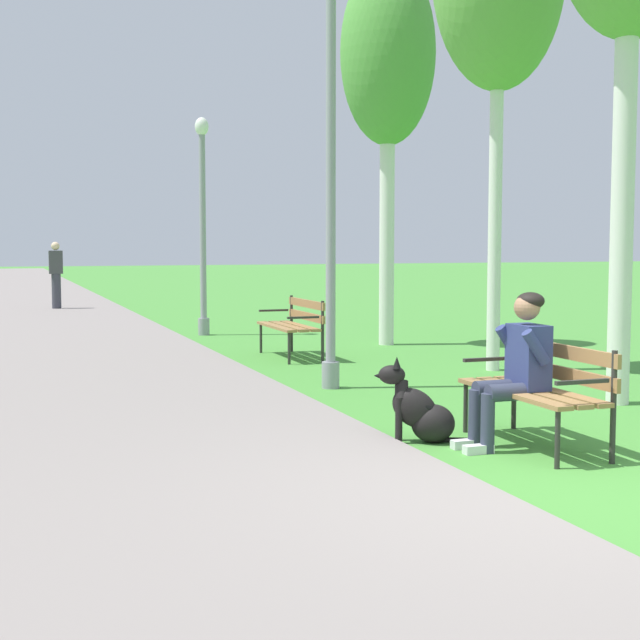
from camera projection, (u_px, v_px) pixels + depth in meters
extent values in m
plane|color=#478E38|center=(565.00, 496.00, 6.01)|extent=(120.00, 120.00, 0.00)
cube|color=gray|center=(43.00, 296.00, 27.87)|extent=(3.21, 60.00, 0.04)
cube|color=olive|center=(511.00, 393.00, 7.35)|extent=(0.14, 1.50, 0.04)
cube|color=olive|center=(530.00, 392.00, 7.41)|extent=(0.14, 1.50, 0.04)
cube|color=olive|center=(549.00, 391.00, 7.47)|extent=(0.14, 1.50, 0.04)
cube|color=olive|center=(560.00, 373.00, 7.49)|extent=(0.04, 1.50, 0.11)
cube|color=olive|center=(560.00, 351.00, 7.48)|extent=(0.04, 1.50, 0.11)
cylinder|color=#2D2B28|center=(466.00, 407.00, 8.01)|extent=(0.04, 0.04, 0.45)
cylinder|color=#2D2B28|center=(514.00, 381.00, 8.16)|extent=(0.04, 0.04, 0.85)
cube|color=#2D2B28|center=(487.00, 359.00, 8.04)|extent=(0.45, 0.04, 0.03)
cylinder|color=#2D2B28|center=(558.00, 438.00, 6.72)|extent=(0.04, 0.04, 0.45)
cylinder|color=#2D2B28|center=(613.00, 407.00, 6.86)|extent=(0.04, 0.04, 0.85)
cube|color=#2D2B28|center=(582.00, 382.00, 6.75)|extent=(0.45, 0.04, 0.03)
cube|color=olive|center=(276.00, 327.00, 13.10)|extent=(0.14, 1.50, 0.04)
cube|color=olive|center=(288.00, 326.00, 13.16)|extent=(0.14, 1.50, 0.04)
cube|color=olive|center=(299.00, 326.00, 13.22)|extent=(0.14, 1.50, 0.04)
cube|color=olive|center=(306.00, 316.00, 13.24)|extent=(0.04, 1.50, 0.11)
cube|color=olive|center=(306.00, 304.00, 13.22)|extent=(0.04, 1.50, 0.11)
cylinder|color=#2D2B28|center=(261.00, 338.00, 13.76)|extent=(0.04, 0.04, 0.45)
cylinder|color=#2D2B28|center=(292.00, 324.00, 13.90)|extent=(0.04, 0.04, 0.85)
cube|color=#2D2B28|center=(274.00, 310.00, 13.79)|extent=(0.45, 0.04, 0.03)
cylinder|color=#2D2B28|center=(289.00, 348.00, 12.46)|extent=(0.04, 0.04, 0.45)
cylinder|color=#2D2B28|center=(323.00, 332.00, 12.61)|extent=(0.04, 0.04, 0.85)
cube|color=#2D2B28|center=(303.00, 317.00, 12.49)|extent=(0.45, 0.04, 0.03)
cylinder|color=#33384C|center=(498.00, 388.00, 7.46)|extent=(0.42, 0.14, 0.14)
cylinder|color=#33384C|center=(475.00, 419.00, 7.41)|extent=(0.11, 0.11, 0.47)
cube|color=silver|center=(466.00, 444.00, 7.40)|extent=(0.24, 0.09, 0.07)
cylinder|color=#33384C|center=(512.00, 392.00, 7.28)|extent=(0.42, 0.14, 0.14)
cylinder|color=#33384C|center=(488.00, 423.00, 7.22)|extent=(0.11, 0.11, 0.47)
cube|color=silver|center=(478.00, 449.00, 7.22)|extent=(0.24, 0.09, 0.07)
cube|color=navy|center=(528.00, 357.00, 7.42)|extent=(0.22, 0.36, 0.52)
cylinder|color=navy|center=(509.00, 342.00, 7.58)|extent=(0.25, 0.09, 0.30)
cylinder|color=navy|center=(536.00, 347.00, 7.20)|extent=(0.25, 0.09, 0.30)
sphere|color=#A37556|center=(527.00, 307.00, 7.38)|extent=(0.21, 0.21, 0.21)
ellipsoid|color=black|center=(530.00, 301.00, 7.38)|extent=(0.22, 0.23, 0.14)
ellipsoid|color=black|center=(433.00, 423.00, 7.60)|extent=(0.44, 0.41, 0.32)
ellipsoid|color=black|center=(415.00, 408.00, 7.61)|extent=(0.55, 0.41, 0.48)
ellipsoid|color=black|center=(421.00, 404.00, 7.60)|extent=(0.40, 0.32, 0.27)
cylinder|color=black|center=(399.00, 418.00, 7.68)|extent=(0.06, 0.06, 0.38)
cylinder|color=black|center=(399.00, 421.00, 7.57)|extent=(0.06, 0.06, 0.38)
cylinder|color=black|center=(401.00, 391.00, 7.60)|extent=(0.17, 0.20, 0.19)
ellipsoid|color=black|center=(392.00, 375.00, 7.60)|extent=(0.26, 0.22, 0.16)
cone|color=black|center=(380.00, 376.00, 7.61)|extent=(0.13, 0.12, 0.09)
cone|color=black|center=(397.00, 362.00, 7.63)|extent=(0.06, 0.06, 0.09)
cone|color=black|center=(397.00, 363.00, 7.54)|extent=(0.06, 0.06, 0.09)
cylinder|color=black|center=(457.00, 440.00, 7.60)|extent=(0.27, 0.16, 0.04)
cylinder|color=gray|center=(331.00, 375.00, 10.44)|extent=(0.20, 0.20, 0.30)
cylinder|color=gray|center=(331.00, 190.00, 10.27)|extent=(0.11, 0.11, 4.45)
cylinder|color=gray|center=(204.00, 327.00, 16.40)|extent=(0.20, 0.20, 0.30)
cylinder|color=gray|center=(203.00, 235.00, 16.26)|extent=(0.11, 0.11, 3.53)
ellipsoid|color=silver|center=(202.00, 127.00, 16.10)|extent=(0.24, 0.24, 0.32)
cylinder|color=silver|center=(622.00, 202.00, 9.27)|extent=(0.23, 0.23, 4.10)
cylinder|color=silver|center=(495.00, 209.00, 11.73)|extent=(0.17, 0.17, 4.14)
cylinder|color=silver|center=(387.00, 228.00, 14.72)|extent=(0.24, 0.24, 3.75)
ellipsoid|color=#569E42|center=(388.00, 52.00, 14.48)|extent=(1.51, 1.46, 2.90)
cylinder|color=#383842|center=(56.00, 292.00, 22.40)|extent=(0.22, 0.22, 0.88)
cube|color=#3F3F42|center=(56.00, 262.00, 22.34)|extent=(0.32, 0.20, 0.56)
sphere|color=beige|center=(55.00, 246.00, 22.30)|extent=(0.20, 0.20, 0.20)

